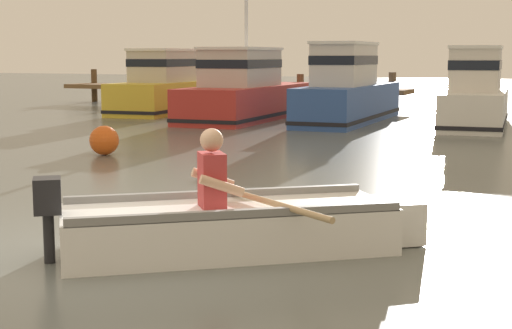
{
  "coord_description": "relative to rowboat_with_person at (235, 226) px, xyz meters",
  "views": [
    {
      "loc": [
        4.47,
        -5.73,
        1.86
      ],
      "look_at": [
        0.62,
        2.69,
        0.55
      ],
      "focal_mm": 54.03,
      "sensor_mm": 36.0,
      "label": 1
    }
  ],
  "objects": [
    {
      "name": "ground_plane",
      "position": [
        -1.29,
        -0.73,
        -0.25
      ],
      "size": [
        120.0,
        120.0,
        0.0
      ],
      "primitive_type": "plane",
      "color": "slate"
    },
    {
      "name": "mooring_buoy",
      "position": [
        -5.44,
        5.47,
        0.03
      ],
      "size": [
        0.56,
        0.56,
        0.56
      ],
      "primitive_type": "sphere",
      "color": "#E55919",
      "rests_on": "ground"
    },
    {
      "name": "moored_boat_yellow",
      "position": [
        -10.11,
        15.73,
        0.53
      ],
      "size": [
        2.39,
        6.44,
        2.09
      ],
      "color": "gold",
      "rests_on": "ground"
    },
    {
      "name": "rowboat_with_person",
      "position": [
        0.0,
        0.0,
        0.0
      ],
      "size": [
        3.25,
        2.84,
        1.19
      ],
      "color": "white",
      "rests_on": "ground"
    },
    {
      "name": "wooden_dock",
      "position": [
        -9.6,
        18.78,
        0.42
      ],
      "size": [
        13.57,
        1.64,
        1.33
      ],
      "color": "brown",
      "rests_on": "ground"
    },
    {
      "name": "moored_boat_blue",
      "position": [
        -3.49,
        14.34,
        0.58
      ],
      "size": [
        1.87,
        6.31,
        2.24
      ],
      "color": "#2D519E",
      "rests_on": "ground"
    },
    {
      "name": "moored_boat_white",
      "position": [
        0.0,
        14.3,
        0.53
      ],
      "size": [
        2.05,
        5.26,
        2.12
      ],
      "color": "white",
      "rests_on": "ground"
    },
    {
      "name": "moored_boat_red",
      "position": [
        -6.54,
        14.08,
        0.54
      ],
      "size": [
        2.37,
        6.74,
        3.6
      ],
      "color": "#B72D28",
      "rests_on": "ground"
    }
  ]
}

